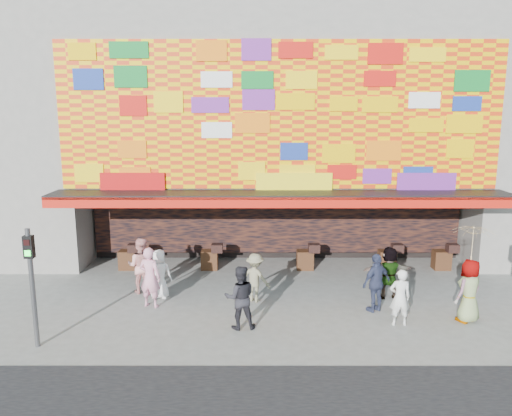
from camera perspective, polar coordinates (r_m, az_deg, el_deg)
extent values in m
plane|color=slate|center=(14.19, 3.28, -12.77)|extent=(90.00, 90.00, 0.00)
cube|color=gray|center=(20.97, 2.24, 13.22)|extent=(15.00, 8.00, 7.00)
cube|color=black|center=(22.36, 2.05, 0.22)|extent=(15.00, 6.00, 3.00)
cube|color=gray|center=(19.56, -19.43, -2.03)|extent=(0.40, 2.00, 3.00)
cube|color=gray|center=(20.13, 23.73, -1.98)|extent=(0.40, 2.00, 3.00)
cube|color=black|center=(16.59, 2.75, 1.62)|extent=(15.20, 1.60, 0.12)
cube|color=red|center=(15.85, 2.87, 0.61)|extent=(15.20, 0.04, 0.35)
cube|color=#F1B500|center=(16.92, 2.74, 10.48)|extent=(14.80, 0.08, 4.90)
cube|color=black|center=(19.27, 2.37, -1.42)|extent=(14.00, 0.25, 2.50)
cylinder|color=#59595B|center=(13.36, -24.16, -8.41)|extent=(0.12, 0.12, 3.00)
cube|color=black|center=(13.06, -24.53, -4.06)|extent=(0.22, 0.18, 0.55)
cube|color=black|center=(12.95, -24.75, -3.61)|extent=(0.14, 0.02, 0.14)
cube|color=#19E533|center=(13.01, -24.66, -4.72)|extent=(0.14, 0.02, 0.14)
imported|color=white|center=(15.81, -10.97, -7.40)|extent=(0.79, 0.55, 1.54)
imported|color=pink|center=(15.13, -12.03, -7.74)|extent=(0.76, 0.62, 1.82)
imported|color=#232228|center=(13.44, -1.84, -10.17)|extent=(0.91, 0.74, 1.73)
imported|color=gray|center=(15.26, -0.10, -7.96)|extent=(1.12, 0.96, 1.50)
imported|color=#303754|center=(14.92, 13.58, -8.30)|extent=(1.08, 0.89, 1.72)
imported|color=gray|center=(16.04, 14.94, -7.14)|extent=(1.57, 0.68, 1.64)
imported|color=gray|center=(15.00, 23.19, -8.70)|extent=(1.03, 0.93, 1.77)
imported|color=silver|center=(14.18, 16.13, -9.79)|extent=(0.58, 0.38, 1.57)
imported|color=pink|center=(16.35, -13.01, -6.42)|extent=(0.90, 0.72, 1.78)
imported|color=#FFDCA0|center=(14.63, 23.58, -3.80)|extent=(1.48, 1.49, 1.02)
cylinder|color=#4C3326|center=(14.89, 23.30, -7.37)|extent=(0.02, 0.02, 1.00)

